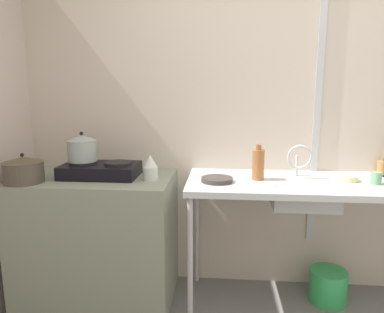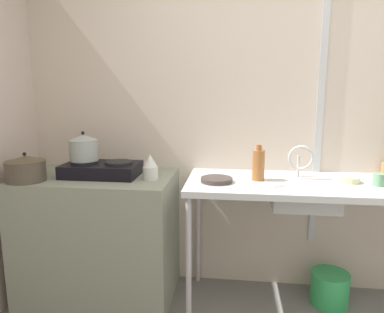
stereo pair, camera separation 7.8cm
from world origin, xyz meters
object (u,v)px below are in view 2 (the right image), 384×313
sink_basin (304,195)px  cup_by_rack (378,180)px  pot_beside_stove (26,168)px  small_bowl_on_drainboard (349,180)px  faucet (300,159)px  bottle_by_sink (258,165)px  pot_on_left_burner (84,148)px  percolator (150,167)px  stove (102,169)px  frying_pan (217,180)px  bucket_on_floor (330,288)px

sink_basin → cup_by_rack: 0.46m
pot_beside_stove → small_bowl_on_drainboard: size_ratio=1.93×
faucet → pot_beside_stove: bearing=-171.3°
bottle_by_sink → pot_on_left_burner: bearing=-179.4°
pot_on_left_burner → percolator: size_ratio=1.19×
sink_basin → cup_by_rack: (0.44, -0.01, 0.12)m
cup_by_rack → bottle_by_sink: bottle_by_sink is taller
faucet → percolator: bearing=-172.0°
percolator → sink_basin: size_ratio=0.42×
faucet → cup_by_rack: (0.45, -0.13, -0.10)m
stove → bottle_by_sink: 1.07m
pot_beside_stove → sink_basin: pot_beside_stove is taller
cup_by_rack → bottle_by_sink: size_ratio=0.32×
frying_pan → small_bowl_on_drainboard: 0.86m
pot_on_left_burner → percolator: pot_on_left_burner is taller
percolator → faucet: 1.00m
cup_by_rack → frying_pan: bearing=-178.5°
sink_basin → frying_pan: bearing=-176.4°
bucket_on_floor → pot_on_left_burner: bearing=-177.1°
stove → cup_by_rack: bearing=-1.4°
frying_pan → bucket_on_floor: 1.15m
pot_beside_stove → stove: bearing=23.8°
frying_pan → bucket_on_floor: frying_pan is taller
pot_on_left_burner → bottle_by_sink: size_ratio=0.85×
pot_on_left_burner → bottle_by_sink: (1.19, 0.01, -0.09)m
percolator → bottle_by_sink: size_ratio=0.72×
bucket_on_floor → sink_basin: bearing=-153.0°
stove → frying_pan: (0.80, -0.07, -0.03)m
stove → pot_beside_stove: size_ratio=2.01×
cup_by_rack → bucket_on_floor: size_ratio=0.29×
cup_by_rack → bottle_by_sink: (-0.73, 0.06, 0.07)m
stove → faucet: 1.36m
stove → bucket_on_floor: 1.81m
faucet → bucket_on_floor: 0.96m
pot_on_left_burner → percolator: (0.48, -0.06, -0.11)m
pot_on_left_burner → small_bowl_on_drainboard: pot_on_left_burner is taller
pot_on_left_burner → frying_pan: pot_on_left_burner is taller
faucet → pot_on_left_burner: bearing=-176.9°
small_bowl_on_drainboard → bucket_on_floor: (-0.05, 0.06, -0.81)m
percolator → small_bowl_on_drainboard: size_ratio=1.30×
pot_beside_stove → sink_basin: 1.82m
small_bowl_on_drainboard → bucket_on_floor: 0.81m
pot_beside_stove → pot_on_left_burner: bearing=31.4°
stove → percolator: (0.36, -0.06, 0.04)m
sink_basin → frying_pan: 0.57m
percolator → frying_pan: (0.44, -0.01, -0.07)m
frying_pan → percolator: bearing=178.4°
stove → pot_beside_stove: pot_beside_stove is taller
stove → pot_on_left_burner: 0.19m
pot_on_left_burner → faucet: bearing=3.1°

